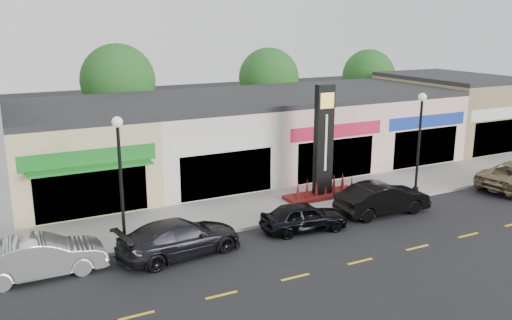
# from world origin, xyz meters

# --- Properties ---
(ground) EXTENTS (120.00, 120.00, 0.00)m
(ground) POSITION_xyz_m (0.00, 0.00, 0.00)
(ground) COLOR black
(ground) RESTS_ON ground
(sidewalk) EXTENTS (52.00, 4.30, 0.15)m
(sidewalk) POSITION_xyz_m (0.00, 4.35, 0.07)
(sidewalk) COLOR gray
(sidewalk) RESTS_ON ground
(curb) EXTENTS (52.00, 0.20, 0.15)m
(curb) POSITION_xyz_m (0.00, 2.10, 0.07)
(curb) COLOR gray
(curb) RESTS_ON ground
(shop_beige) EXTENTS (7.00, 10.85, 4.80)m
(shop_beige) POSITION_xyz_m (-8.50, 11.46, 2.40)
(shop_beige) COLOR tan
(shop_beige) RESTS_ON ground
(shop_cream) EXTENTS (7.00, 10.01, 4.80)m
(shop_cream) POSITION_xyz_m (-1.50, 11.47, 2.40)
(shop_cream) COLOR beige
(shop_cream) RESTS_ON ground
(shop_pink_w) EXTENTS (7.00, 10.01, 4.80)m
(shop_pink_w) POSITION_xyz_m (5.50, 11.47, 2.40)
(shop_pink_w) COLOR beige
(shop_pink_w) RESTS_ON ground
(shop_pink_e) EXTENTS (7.00, 10.01, 4.80)m
(shop_pink_e) POSITION_xyz_m (12.50, 11.47, 2.40)
(shop_pink_e) COLOR beige
(shop_pink_e) RESTS_ON ground
(shop_tan) EXTENTS (7.00, 10.01, 5.30)m
(shop_tan) POSITION_xyz_m (19.50, 11.48, 2.65)
(shop_tan) COLOR #947E56
(shop_tan) RESTS_ON ground
(tree_rear_west) EXTENTS (5.20, 5.20, 7.83)m
(tree_rear_west) POSITION_xyz_m (-4.00, 19.50, 5.22)
(tree_rear_west) COLOR #382619
(tree_rear_west) RESTS_ON ground
(tree_rear_mid) EXTENTS (4.80, 4.80, 7.29)m
(tree_rear_mid) POSITION_xyz_m (8.00, 19.50, 4.88)
(tree_rear_mid) COLOR #382619
(tree_rear_mid) RESTS_ON ground
(tree_rear_east) EXTENTS (4.60, 4.60, 6.94)m
(tree_rear_east) POSITION_xyz_m (18.00, 19.50, 4.63)
(tree_rear_east) COLOR #382619
(tree_rear_east) RESTS_ON ground
(lamp_west_near) EXTENTS (0.44, 0.44, 5.47)m
(lamp_west_near) POSITION_xyz_m (-8.00, 2.50, 3.48)
(lamp_west_near) COLOR black
(lamp_west_near) RESTS_ON sidewalk
(lamp_east_near) EXTENTS (0.44, 0.44, 5.47)m
(lamp_east_near) POSITION_xyz_m (8.00, 2.50, 3.48)
(lamp_east_near) COLOR black
(lamp_east_near) RESTS_ON sidewalk
(pylon_sign) EXTENTS (4.20, 1.30, 6.00)m
(pylon_sign) POSITION_xyz_m (3.00, 4.20, 2.27)
(pylon_sign) COLOR #500D12
(pylon_sign) RESTS_ON sidewalk
(car_white_van) EXTENTS (1.63, 4.68, 1.54)m
(car_white_van) POSITION_xyz_m (-11.36, 1.43, 0.77)
(car_white_van) COLOR silver
(car_white_van) RESTS_ON ground
(car_dark_sedan) EXTENTS (2.77, 5.40, 1.50)m
(car_dark_sedan) POSITION_xyz_m (-6.14, 0.85, 0.75)
(car_dark_sedan) COLOR black
(car_dark_sedan) RESTS_ON ground
(car_black_sedan) EXTENTS (2.05, 4.12, 1.35)m
(car_black_sedan) POSITION_xyz_m (-0.26, 0.82, 0.67)
(car_black_sedan) COLOR black
(car_black_sedan) RESTS_ON ground
(car_black_conv) EXTENTS (1.85, 4.84, 1.58)m
(car_black_conv) POSITION_xyz_m (4.41, 0.98, 0.79)
(car_black_conv) COLOR black
(car_black_conv) RESTS_ON ground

